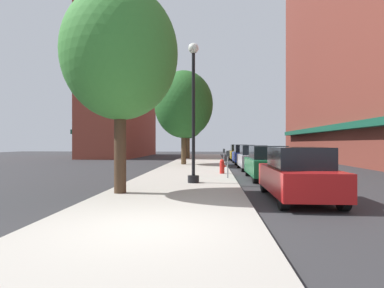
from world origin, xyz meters
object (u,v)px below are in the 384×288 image
(parking_meter_near, at_px, (228,161))
(tree_mid, at_px, (120,54))
(car_silver, at_px, (253,158))
(car_blue, at_px, (244,155))
(tree_far, at_px, (184,105))
(lamppost, at_px, (193,110))
(car_red, at_px, (298,174))
(fire_hydrant, at_px, (222,166))
(car_yellow, at_px, (239,153))
(tree_near, at_px, (188,120))
(car_green, at_px, (267,163))
(parking_meter_far, at_px, (224,156))

(parking_meter_near, bearing_deg, tree_mid, -127.80)
(car_silver, height_order, car_blue, same)
(parking_meter_near, height_order, tree_far, tree_far)
(car_blue, bearing_deg, lamppost, -105.47)
(parking_meter_near, xyz_separation_m, car_blue, (1.95, 12.52, -0.14))
(parking_meter_near, xyz_separation_m, car_red, (1.95, -5.26, -0.14))
(fire_hydrant, bearing_deg, car_yellow, 82.38)
(parking_meter_near, relative_size, car_blue, 0.30)
(lamppost, relative_size, tree_near, 0.92)
(car_green, bearing_deg, car_silver, 89.48)
(parking_meter_far, bearing_deg, lamppost, -101.74)
(tree_near, height_order, car_red, tree_near)
(parking_meter_far, relative_size, car_yellow, 0.30)
(tree_mid, bearing_deg, car_green, 43.45)
(fire_hydrant, bearing_deg, car_blue, 78.10)
(tree_far, height_order, car_yellow, tree_far)
(parking_meter_far, bearing_deg, tree_near, 103.28)
(tree_near, distance_m, car_silver, 15.29)
(tree_near, xyz_separation_m, car_blue, (5.43, -7.64, -3.59))
(lamppost, height_order, car_blue, lamppost)
(tree_far, bearing_deg, fire_hydrant, -69.87)
(parking_meter_near, xyz_separation_m, tree_far, (-3.03, 10.00, 3.91))
(fire_hydrant, distance_m, tree_mid, 9.12)
(fire_hydrant, bearing_deg, parking_meter_near, -84.90)
(car_red, bearing_deg, tree_near, 103.40)
(car_silver, bearing_deg, tree_mid, -119.39)
(fire_hydrant, xyz_separation_m, car_red, (2.15, -7.55, 0.29))
(car_yellow, bearing_deg, parking_meter_near, -97.24)
(car_green, xyz_separation_m, car_blue, (0.00, 11.98, 0.00))
(tree_far, xyz_separation_m, car_yellow, (4.98, 8.39, -4.05))
(lamppost, distance_m, tree_near, 22.22)
(lamppost, bearing_deg, car_red, -43.60)
(tree_mid, bearing_deg, fire_hydrant, 63.40)
(parking_meter_far, relative_size, tree_near, 0.20)
(lamppost, height_order, parking_meter_near, lamppost)
(tree_near, height_order, car_yellow, tree_near)
(fire_hydrant, bearing_deg, car_green, -39.07)
(lamppost, bearing_deg, car_blue, 76.47)
(lamppost, bearing_deg, car_silver, 67.15)
(parking_meter_far, xyz_separation_m, car_blue, (1.95, 7.09, -0.14))
(tree_mid, distance_m, car_blue, 18.79)
(car_blue, bearing_deg, parking_meter_near, -100.79)
(fire_hydrant, height_order, car_red, car_red)
(parking_meter_far, xyz_separation_m, car_red, (1.95, -10.68, -0.14))
(lamppost, height_order, fire_hydrant, lamppost)
(parking_meter_far, height_order, car_blue, car_blue)
(car_green, relative_size, car_yellow, 1.00)
(car_blue, bearing_deg, car_yellow, 88.06)
(parking_meter_far, xyz_separation_m, car_green, (1.95, -4.88, -0.14))
(tree_near, distance_m, tree_far, 10.18)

